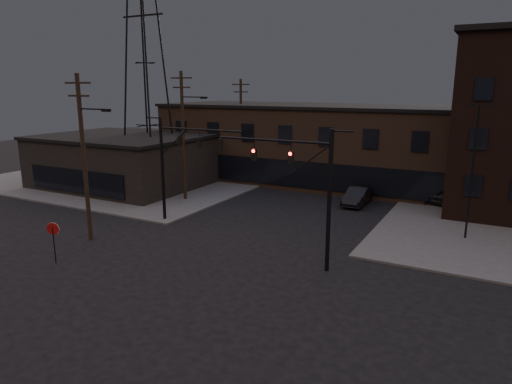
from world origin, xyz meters
TOP-DOWN VIEW (x-y plane):
  - ground at (0.00, 0.00)m, footprint 140.00×140.00m
  - sidewalk_nw at (-22.00, 22.00)m, footprint 30.00×30.00m
  - building_row at (0.00, 28.00)m, footprint 40.00×12.00m
  - building_left at (-20.00, 16.00)m, footprint 16.00×12.00m
  - traffic_signal_near at (5.36, 4.50)m, footprint 7.12×0.24m
  - traffic_signal_far at (-6.72, 8.00)m, footprint 7.12×0.24m
  - stop_sign at (-8.00, -1.99)m, footprint 0.72×0.33m
  - utility_pole_near at (-9.43, 2.00)m, footprint 3.70×0.28m
  - utility_pole_mid at (-10.44, 14.00)m, footprint 3.70×0.28m
  - utility_pole_far at (-11.50, 26.00)m, footprint 2.20×0.28m
  - transmission_tower at (-18.00, 18.00)m, footprint 7.00×7.00m
  - lot_light_a at (13.00, 14.00)m, footprint 1.50×0.28m
  - parked_car_lot_a at (10.66, 22.47)m, footprint 5.13×3.33m
  - car_crossing at (3.87, 19.88)m, footprint 1.70×4.75m

SIDE VIEW (x-z plane):
  - ground at x=0.00m, z-range 0.00..0.00m
  - sidewalk_nw at x=-22.00m, z-range 0.00..0.15m
  - car_crossing at x=3.87m, z-range 0.00..1.56m
  - parked_car_lot_a at x=10.66m, z-range 0.15..1.77m
  - stop_sign at x=-8.00m, z-range 0.60..3.08m
  - building_left at x=-20.00m, z-range 0.00..5.00m
  - building_row at x=0.00m, z-range 0.00..8.00m
  - traffic_signal_near at x=5.36m, z-range 0.93..8.93m
  - traffic_signal_far at x=-6.72m, z-range 1.01..9.01m
  - lot_light_a at x=13.00m, z-range 0.94..10.08m
  - utility_pole_far at x=-11.50m, z-range 0.28..11.28m
  - utility_pole_near at x=-9.43m, z-range 0.37..11.37m
  - utility_pole_mid at x=-10.44m, z-range 0.38..11.88m
  - transmission_tower at x=-18.00m, z-range 0.00..25.00m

